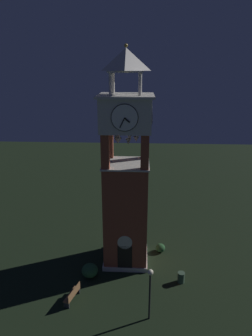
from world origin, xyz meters
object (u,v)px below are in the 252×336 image
Objects in this scene: clock_tower at (126,182)px; park_bench at (73,294)px; trash_bin at (181,277)px; lamp_post at (150,285)px.

clock_tower is 8.55m from park_bench.
clock_tower is 7.99m from trash_bin.
park_bench is (-3.31, -4.84, -6.22)m from clock_tower.
lamp_post is 4.75m from trash_bin.
lamp_post is (1.76, -6.13, -4.18)m from clock_tower.
clock_tower reaches higher than park_bench.
park_bench is 7.79m from trash_bin.
park_bench is at bearing -124.38° from clock_tower.
park_bench is 5.62m from lamp_post.
trash_bin is (4.15, -2.62, -6.31)m from clock_tower.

